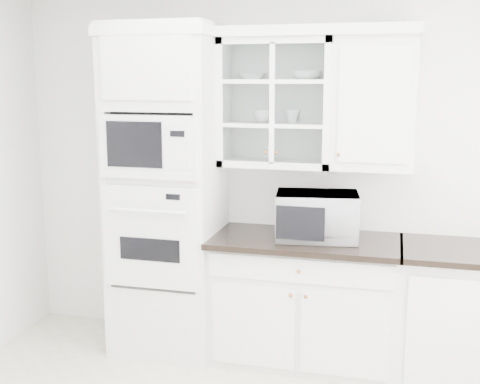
# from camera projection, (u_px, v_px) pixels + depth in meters

# --- Properties ---
(room_shell) EXTENTS (4.00, 3.50, 2.70)m
(room_shell) POSITION_uv_depth(u_px,v_px,m) (229.00, 125.00, 3.17)
(room_shell) COLOR white
(room_shell) RESTS_ON ground
(oven_column) EXTENTS (0.76, 0.68, 2.40)m
(oven_column) POSITION_uv_depth(u_px,v_px,m) (167.00, 192.00, 4.41)
(oven_column) COLOR white
(oven_column) RESTS_ON ground
(base_cabinet_run) EXTENTS (1.32, 0.67, 0.92)m
(base_cabinet_run) POSITION_uv_depth(u_px,v_px,m) (305.00, 299.00, 4.32)
(base_cabinet_run) COLOR white
(base_cabinet_run) RESTS_ON ground
(extra_base_cabinet) EXTENTS (0.72, 0.67, 0.92)m
(extra_base_cabinet) POSITION_uv_depth(u_px,v_px,m) (452.00, 312.00, 4.07)
(extra_base_cabinet) COLOR white
(extra_base_cabinet) RESTS_ON ground
(upper_cabinet_glass) EXTENTS (0.80, 0.33, 0.90)m
(upper_cabinet_glass) POSITION_uv_depth(u_px,v_px,m) (277.00, 103.00, 4.25)
(upper_cabinet_glass) COLOR white
(upper_cabinet_glass) RESTS_ON room_shell
(upper_cabinet_solid) EXTENTS (0.55, 0.33, 0.90)m
(upper_cabinet_solid) POSITION_uv_depth(u_px,v_px,m) (374.00, 104.00, 4.08)
(upper_cabinet_solid) COLOR white
(upper_cabinet_solid) RESTS_ON room_shell
(crown_molding) EXTENTS (2.14, 0.38, 0.07)m
(crown_molding) POSITION_uv_depth(u_px,v_px,m) (262.00, 32.00, 4.16)
(crown_molding) COLOR white
(crown_molding) RESTS_ON room_shell
(countertop_microwave) EXTENTS (0.62, 0.54, 0.32)m
(countertop_microwave) POSITION_uv_depth(u_px,v_px,m) (317.00, 215.00, 4.19)
(countertop_microwave) COLOR white
(countertop_microwave) RESTS_ON base_cabinet_run
(bowl_a) EXTENTS (0.24, 0.24, 0.05)m
(bowl_a) POSITION_uv_depth(u_px,v_px,m) (252.00, 76.00, 4.27)
(bowl_a) COLOR white
(bowl_a) RESTS_ON upper_cabinet_glass
(bowl_b) EXTENTS (0.21, 0.21, 0.06)m
(bowl_b) POSITION_uv_depth(u_px,v_px,m) (306.00, 75.00, 4.17)
(bowl_b) COLOR white
(bowl_b) RESTS_ON upper_cabinet_glass
(cup_a) EXTENTS (0.14, 0.14, 0.09)m
(cup_a) POSITION_uv_depth(u_px,v_px,m) (263.00, 116.00, 4.29)
(cup_a) COLOR white
(cup_a) RESTS_ON upper_cabinet_glass
(cup_b) EXTENTS (0.12, 0.12, 0.09)m
(cup_b) POSITION_uv_depth(u_px,v_px,m) (292.00, 116.00, 4.26)
(cup_b) COLOR white
(cup_b) RESTS_ON upper_cabinet_glass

